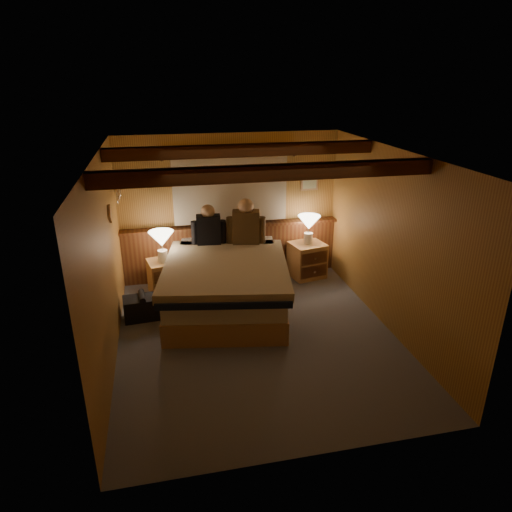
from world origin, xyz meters
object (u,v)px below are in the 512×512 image
object	(u,v)px
lamp_right	(309,224)
person_right	(246,225)
duffel_bag	(143,307)
nightstand_left	(166,277)
bed	(226,284)
nightstand_right	(307,260)
lamp_left	(162,241)
person_left	(209,228)

from	to	relation	value
lamp_right	person_right	distance (m)	1.11
lamp_right	person_right	size ratio (longest dim) A/B	0.65
duffel_bag	nightstand_left	bearing A→B (deg)	59.60
bed	duffel_bag	world-z (taller)	bed
nightstand_right	bed	bearing A→B (deg)	-162.67
bed	lamp_left	xyz separation A→B (m)	(-0.88, 0.66, 0.51)
bed	nightstand_right	distance (m)	1.75
person_left	person_right	xyz separation A→B (m)	(0.58, -0.09, 0.04)
bed	person_right	xyz separation A→B (m)	(0.43, 0.69, 0.66)
bed	person_right	world-z (taller)	person_right
nightstand_right	duffel_bag	xyz separation A→B (m)	(-2.73, -0.89, -0.13)
bed	duffel_bag	size ratio (longest dim) A/B	4.41
nightstand_left	lamp_right	xyz separation A→B (m)	(2.39, 0.16, 0.66)
person_left	lamp_left	bearing A→B (deg)	-165.66
person_right	duffel_bag	distance (m)	2.00
nightstand_right	lamp_left	world-z (taller)	lamp_left
person_right	nightstand_left	bearing A→B (deg)	-168.99
nightstand_right	lamp_left	bearing A→B (deg)	172.54
bed	nightstand_left	size ratio (longest dim) A/B	4.23
person_left	person_right	size ratio (longest dim) A/B	0.89
person_right	bed	bearing A→B (deg)	-110.80
lamp_left	person_left	size ratio (longest dim) A/B	0.75
person_left	bed	bearing A→B (deg)	-74.56
nightstand_left	person_left	world-z (taller)	person_left
bed	person_right	bearing A→B (deg)	68.03
person_left	duffel_bag	xyz separation A→B (m)	(-1.06, -0.83, -0.85)
lamp_left	person_right	size ratio (longest dim) A/B	0.66
person_right	person_left	bearing A→B (deg)	-177.95
bed	nightstand_left	distance (m)	1.11
nightstand_left	lamp_right	size ratio (longest dim) A/B	1.21
bed	lamp_left	distance (m)	1.21
nightstand_left	person_right	world-z (taller)	person_right
nightstand_right	person_left	world-z (taller)	person_left
nightstand_left	person_left	size ratio (longest dim) A/B	0.89
lamp_right	duffel_bag	world-z (taller)	lamp_right
person_right	duffel_bag	world-z (taller)	person_right
lamp_right	person_left	distance (m)	1.68
person_left	duffel_bag	distance (m)	1.59
lamp_right	person_right	world-z (taller)	person_right
bed	lamp_right	xyz separation A→B (m)	(1.53, 0.86, 0.54)
nightstand_right	nightstand_left	bearing A→B (deg)	171.80
nightstand_right	person_left	size ratio (longest dim) A/B	0.96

